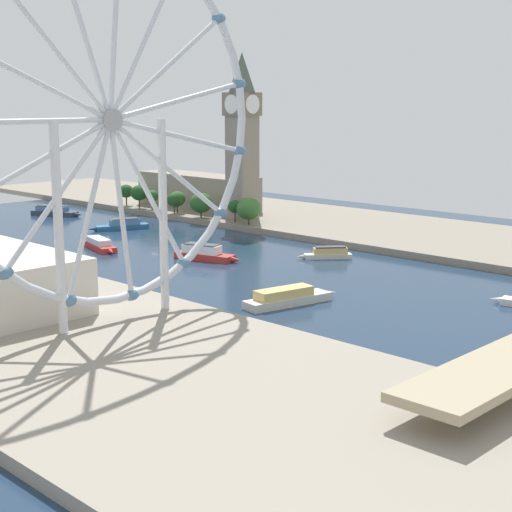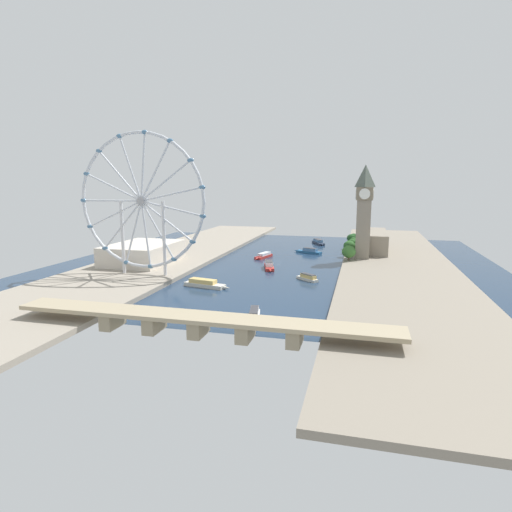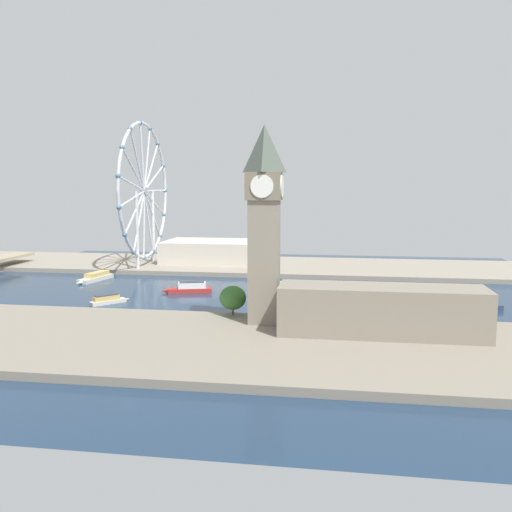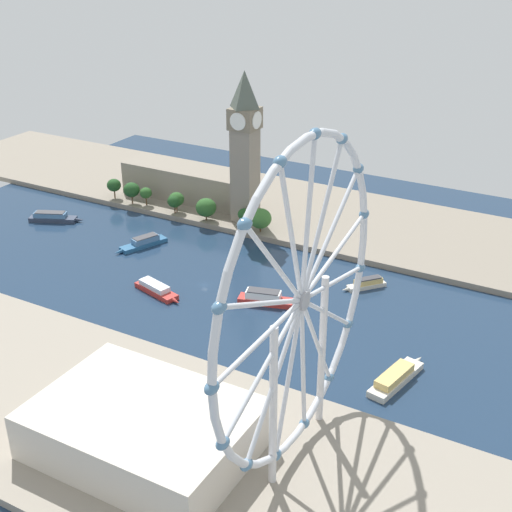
{
  "view_description": "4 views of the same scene",
  "coord_description": "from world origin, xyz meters",
  "px_view_note": "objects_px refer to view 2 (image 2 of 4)",
  "views": [
    {
      "loc": [
        205.19,
        261.44,
        61.68
      ],
      "look_at": [
        7.45,
        68.24,
        7.05
      ],
      "focal_mm": 54.8,
      "sensor_mm": 36.0,
      "label": 1
    },
    {
      "loc": [
        -72.28,
        366.23,
        70.47
      ],
      "look_at": [
        15.64,
        22.4,
        8.15
      ],
      "focal_mm": 29.53,
      "sensor_mm": 36.0,
      "label": 2
    },
    {
      "loc": [
        -298.69,
        -50.63,
        60.76
      ],
      "look_at": [
        6.46,
        -3.9,
        21.24
      ],
      "focal_mm": 38.48,
      "sensor_mm": 36.0,
      "label": 3
    },
    {
      "loc": [
        247.05,
        166.0,
        157.3
      ],
      "look_at": [
        -22.14,
        15.43,
        9.34
      ],
      "focal_mm": 49.96,
      "sensor_mm": 36.0,
      "label": 4
    }
  ],
  "objects_px": {
    "clock_tower": "(364,210)",
    "parliament_block": "(375,241)",
    "riverside_hall": "(143,253)",
    "tour_boat_2": "(309,251)",
    "tour_boat_0": "(269,266)",
    "tour_boat_6": "(307,278)",
    "tour_boat_4": "(254,315)",
    "tour_boat_5": "(264,256)",
    "river_bridge": "(199,321)",
    "ferris_wheel": "(141,202)",
    "tour_boat_1": "(318,242)",
    "tour_boat_3": "(205,284)"
  },
  "relations": [
    {
      "from": "clock_tower",
      "to": "parliament_block",
      "type": "distance_m",
      "value": 59.67
    },
    {
      "from": "riverside_hall",
      "to": "tour_boat_2",
      "type": "xyz_separation_m",
      "value": [
        -128.96,
        -99.22,
        -8.94
      ]
    },
    {
      "from": "tour_boat_0",
      "to": "tour_boat_6",
      "type": "xyz_separation_m",
      "value": [
        -36.05,
        33.82,
        -0.49
      ]
    },
    {
      "from": "tour_boat_4",
      "to": "tour_boat_6",
      "type": "distance_m",
      "value": 96.32
    },
    {
      "from": "tour_boat_0",
      "to": "tour_boat_5",
      "type": "height_order",
      "value": "tour_boat_0"
    },
    {
      "from": "river_bridge",
      "to": "tour_boat_5",
      "type": "distance_m",
      "value": 207.13
    },
    {
      "from": "riverside_hall",
      "to": "river_bridge",
      "type": "height_order",
      "value": "riverside_hall"
    },
    {
      "from": "tour_boat_6",
      "to": "tour_boat_2",
      "type": "bearing_deg",
      "value": -42.71
    },
    {
      "from": "ferris_wheel",
      "to": "tour_boat_6",
      "type": "bearing_deg",
      "value": -169.36
    },
    {
      "from": "riverside_hall",
      "to": "clock_tower",
      "type": "bearing_deg",
      "value": -159.62
    },
    {
      "from": "tour_boat_1",
      "to": "tour_boat_6",
      "type": "relative_size",
      "value": 1.6
    },
    {
      "from": "riverside_hall",
      "to": "tour_boat_0",
      "type": "bearing_deg",
      "value": -172.58
    },
    {
      "from": "riverside_hall",
      "to": "tour_boat_5",
      "type": "distance_m",
      "value": 110.46
    },
    {
      "from": "river_bridge",
      "to": "tour_boat_5",
      "type": "bearing_deg",
      "value": -85.07
    },
    {
      "from": "river_bridge",
      "to": "tour_boat_0",
      "type": "xyz_separation_m",
      "value": [
        1.54,
        -157.72,
        -4.36
      ]
    },
    {
      "from": "river_bridge",
      "to": "tour_boat_2",
      "type": "height_order",
      "value": "river_bridge"
    },
    {
      "from": "clock_tower",
      "to": "tour_boat_4",
      "type": "bearing_deg",
      "value": 73.75
    },
    {
      "from": "riverside_hall",
      "to": "tour_boat_1",
      "type": "xyz_separation_m",
      "value": [
        -131.35,
        -165.07,
        -8.73
      ]
    },
    {
      "from": "parliament_block",
      "to": "tour_boat_5",
      "type": "bearing_deg",
      "value": 27.22
    },
    {
      "from": "ferris_wheel",
      "to": "tour_boat_0",
      "type": "bearing_deg",
      "value": -145.8
    },
    {
      "from": "clock_tower",
      "to": "riverside_hall",
      "type": "bearing_deg",
      "value": 20.38
    },
    {
      "from": "river_bridge",
      "to": "tour_boat_0",
      "type": "height_order",
      "value": "river_bridge"
    },
    {
      "from": "tour_boat_6",
      "to": "tour_boat_1",
      "type": "bearing_deg",
      "value": -45.82
    },
    {
      "from": "ferris_wheel",
      "to": "tour_boat_3",
      "type": "xyz_separation_m",
      "value": [
        -53.53,
        14.76,
        -54.19
      ]
    },
    {
      "from": "parliament_block",
      "to": "river_bridge",
      "type": "xyz_separation_m",
      "value": [
        84.42,
        258.89,
        -5.59
      ]
    },
    {
      "from": "ferris_wheel",
      "to": "tour_boat_2",
      "type": "relative_size",
      "value": 3.48
    },
    {
      "from": "riverside_hall",
      "to": "tour_boat_3",
      "type": "xyz_separation_m",
      "value": [
        -77.87,
        56.95,
        -8.82
      ]
    },
    {
      "from": "ferris_wheel",
      "to": "tour_boat_6",
      "type": "relative_size",
      "value": 5.48
    },
    {
      "from": "riverside_hall",
      "to": "tour_boat_4",
      "type": "xyz_separation_m",
      "value": [
        -127.7,
        115.0,
        -8.6
      ]
    },
    {
      "from": "tour_boat_1",
      "to": "tour_boat_2",
      "type": "relative_size",
      "value": 1.02
    },
    {
      "from": "ferris_wheel",
      "to": "tour_boat_5",
      "type": "bearing_deg",
      "value": -122.34
    },
    {
      "from": "tour_boat_5",
      "to": "tour_boat_4",
      "type": "bearing_deg",
      "value": 27.01
    },
    {
      "from": "river_bridge",
      "to": "tour_boat_3",
      "type": "height_order",
      "value": "river_bridge"
    },
    {
      "from": "clock_tower",
      "to": "riverside_hall",
      "type": "distance_m",
      "value": 196.03
    },
    {
      "from": "tour_boat_2",
      "to": "tour_boat_3",
      "type": "bearing_deg",
      "value": 93.1
    },
    {
      "from": "clock_tower",
      "to": "river_bridge",
      "type": "distance_m",
      "value": 226.46
    },
    {
      "from": "riverside_hall",
      "to": "tour_boat_5",
      "type": "bearing_deg",
      "value": -145.4
    },
    {
      "from": "ferris_wheel",
      "to": "tour_boat_4",
      "type": "bearing_deg",
      "value": 144.84
    },
    {
      "from": "clock_tower",
      "to": "tour_boat_2",
      "type": "xyz_separation_m",
      "value": [
        51.86,
        -32.03,
        -43.87
      ]
    },
    {
      "from": "tour_boat_5",
      "to": "clock_tower",
      "type": "bearing_deg",
      "value": 108.19
    },
    {
      "from": "ferris_wheel",
      "to": "river_bridge",
      "type": "xyz_separation_m",
      "value": [
        -84.09,
        101.61,
        -49.51
      ]
    },
    {
      "from": "tour_boat_0",
      "to": "tour_boat_6",
      "type": "distance_m",
      "value": 49.43
    },
    {
      "from": "tour_boat_3",
      "to": "tour_boat_4",
      "type": "relative_size",
      "value": 1.3
    },
    {
      "from": "tour_boat_0",
      "to": "river_bridge",
      "type": "bearing_deg",
      "value": -15.32
    },
    {
      "from": "tour_boat_0",
      "to": "tour_boat_5",
      "type": "xyz_separation_m",
      "value": [
        16.26,
        -48.58,
        -0.58
      ]
    },
    {
      "from": "river_bridge",
      "to": "tour_boat_6",
      "type": "distance_m",
      "value": 128.71
    },
    {
      "from": "tour_boat_0",
      "to": "tour_boat_3",
      "type": "xyz_separation_m",
      "value": [
        29.02,
        70.87,
        -0.32
      ]
    },
    {
      "from": "tour_boat_2",
      "to": "tour_boat_1",
      "type": "bearing_deg",
      "value": -70.86
    },
    {
      "from": "tour_boat_0",
      "to": "tour_boat_5",
      "type": "bearing_deg",
      "value": -177.37
    },
    {
      "from": "parliament_block",
      "to": "tour_boat_3",
      "type": "xyz_separation_m",
      "value": [
        114.97,
        172.04,
        -10.26
      ]
    }
  ]
}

